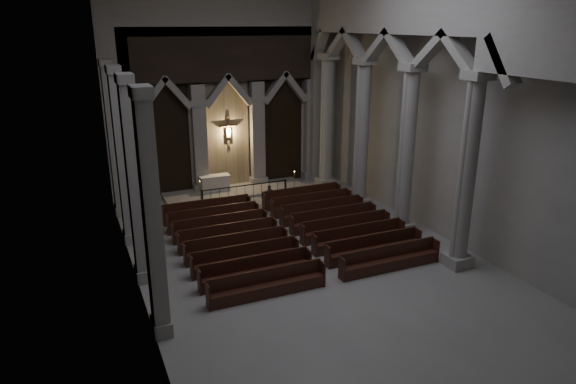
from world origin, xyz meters
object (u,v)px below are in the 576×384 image
object	(u,v)px
altar	(215,183)
pews	(288,235)
worshipper	(270,195)
candle_stand_left	(201,196)
altar_rail	(245,190)
candle_stand_right	(294,185)

from	to	relation	value
altar	pews	distance (m)	8.47
pews	worshipper	size ratio (longest dim) A/B	8.79
altar	candle_stand_left	world-z (taller)	candle_stand_left
altar	pews	world-z (taller)	altar
candle_stand_left	pews	distance (m)	7.43
altar	candle_stand_left	distance (m)	1.83
altar_rail	worshipper	distance (m)	1.56
pews	worshipper	xyz separation A→B (m)	(1.07, 5.03, 0.23)
candle_stand_left	worshipper	bearing A→B (deg)	-30.32
candle_stand_left	worshipper	distance (m)	3.99
candle_stand_right	pews	size ratio (longest dim) A/B	0.12
candle_stand_right	worshipper	xyz separation A→B (m)	(-2.28, -1.79, 0.23)
pews	worshipper	world-z (taller)	worshipper
altar_rail	worshipper	xyz separation A→B (m)	(1.07, -1.13, -0.09)
candle_stand_right	altar_rail	bearing A→B (deg)	-169.00
candle_stand_right	altar	bearing A→B (deg)	160.81
altar_rail	candle_stand_right	xyz separation A→B (m)	(3.35, 0.65, -0.33)
candle_stand_left	worshipper	world-z (taller)	candle_stand_left
altar_rail	candle_stand_right	distance (m)	3.43
worshipper	candle_stand_left	bearing A→B (deg)	153.14
altar_rail	candle_stand_right	bearing A→B (deg)	11.00
candle_stand_right	pews	world-z (taller)	candle_stand_right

